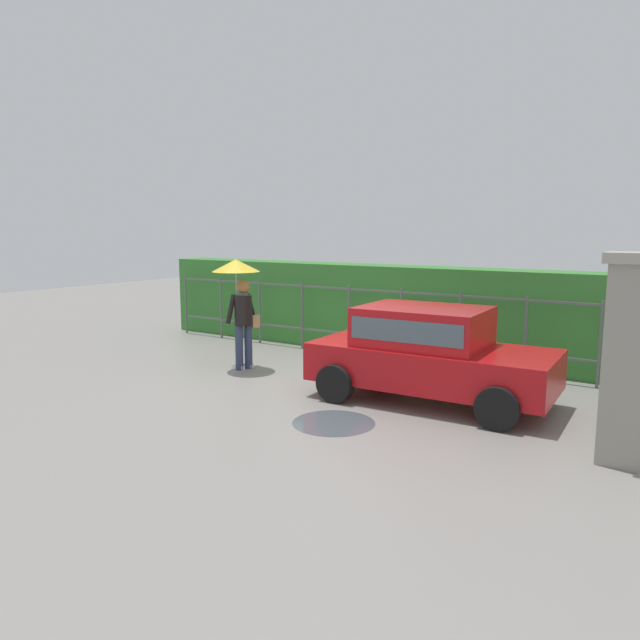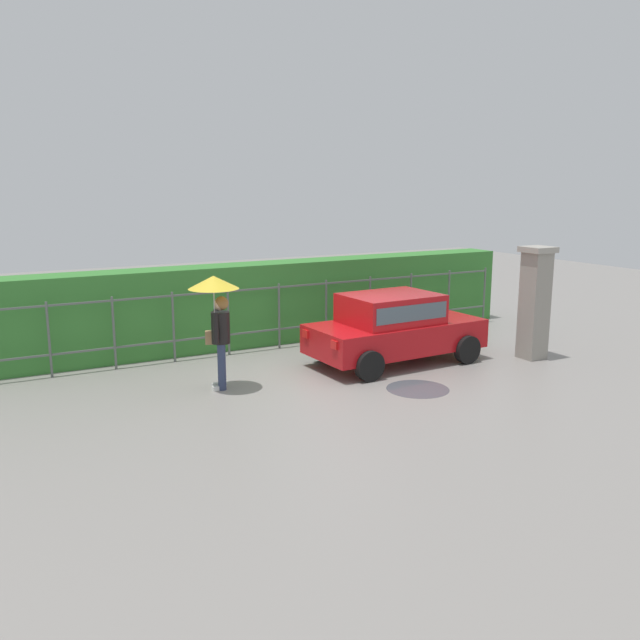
# 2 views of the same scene
# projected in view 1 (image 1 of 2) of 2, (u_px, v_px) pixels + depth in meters

# --- Properties ---
(ground_plane) EXTENTS (40.00, 40.00, 0.00)m
(ground_plane) POSITION_uv_depth(u_px,v_px,m) (334.00, 391.00, 9.86)
(ground_plane) COLOR gray
(car) EXTENTS (3.80, 1.98, 1.48)m
(car) POSITION_uv_depth(u_px,v_px,m) (428.00, 350.00, 9.18)
(car) COLOR #B71116
(car) RESTS_ON ground
(pedestrian) EXTENTS (0.91, 0.91, 2.11)m
(pedestrian) POSITION_uv_depth(u_px,v_px,m) (240.00, 289.00, 11.19)
(pedestrian) COLOR #2D3856
(pedestrian) RESTS_ON ground
(gate_pillar) EXTENTS (0.60, 0.60, 2.42)m
(gate_pillar) POSITION_uv_depth(u_px,v_px,m) (628.00, 357.00, 6.64)
(gate_pillar) COLOR gray
(gate_pillar) RESTS_ON ground
(fence_section) EXTENTS (12.33, 0.05, 1.50)m
(fence_section) POSITION_uv_depth(u_px,v_px,m) (401.00, 321.00, 11.93)
(fence_section) COLOR #59605B
(fence_section) RESTS_ON ground
(hedge_row) EXTENTS (13.28, 0.90, 1.90)m
(hedge_row) POSITION_uv_depth(u_px,v_px,m) (416.00, 311.00, 12.51)
(hedge_row) COLOR #387F33
(hedge_row) RESTS_ON ground
(puddle_near) EXTENTS (1.16, 1.16, 0.00)m
(puddle_near) POSITION_uv_depth(u_px,v_px,m) (334.00, 423.00, 8.22)
(puddle_near) COLOR #4C545B
(puddle_near) RESTS_ON ground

